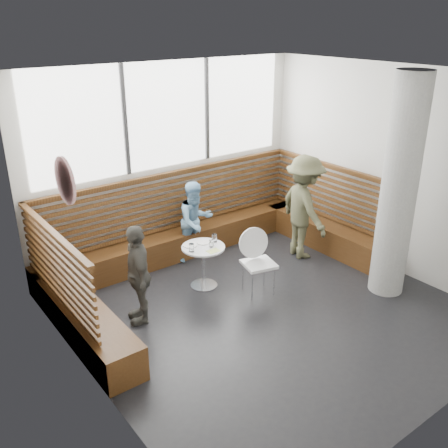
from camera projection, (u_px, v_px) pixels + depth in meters
room at (271, 205)px, 6.36m from camera, size 5.00×5.00×3.20m
booth at (195, 243)px, 8.12m from camera, size 5.00×2.50×1.44m
concrete_column at (399, 189)px, 6.94m from camera, size 0.50×0.50×3.20m
wall_art at (65, 181)px, 5.01m from camera, size 0.03×0.50×0.50m
cafe_table at (203, 258)px, 7.46m from camera, size 0.65×0.65×0.67m
cafe_chair at (256, 256)px, 7.30m from camera, size 0.46×0.45×0.97m
adult_man at (304, 207)px, 8.28m from camera, size 0.90×1.26×1.76m
child_back at (196, 221)px, 8.26m from camera, size 0.66×0.51×1.35m
child_left at (138, 274)px, 6.55m from camera, size 0.58×0.88×1.39m
plate_near at (190, 245)px, 7.41m from camera, size 0.21×0.21×0.02m
plate_far at (203, 242)px, 7.51m from camera, size 0.20×0.20×0.01m
glass_left at (191, 248)px, 7.21m from camera, size 0.08×0.08×0.12m
glass_mid at (211, 244)px, 7.36m from camera, size 0.06×0.06×0.10m
glass_right at (214, 238)px, 7.52m from camera, size 0.08×0.08×0.12m
menu_card at (213, 251)px, 7.25m from camera, size 0.19×0.13×0.00m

